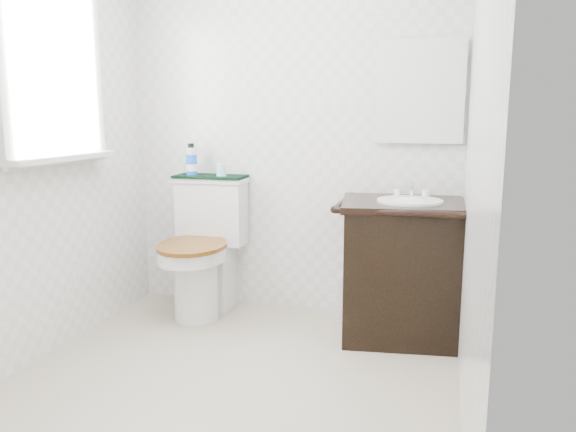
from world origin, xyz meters
The scene contains 14 objects.
floor centered at (0.00, 0.00, 0.00)m, with size 2.40×2.40×0.00m, color #BDB298.
wall_back centered at (0.00, 1.20, 1.20)m, with size 2.40×2.40×0.00m, color silver.
wall_front centered at (0.00, -1.20, 1.20)m, with size 2.40×2.40×0.00m, color silver.
wall_left centered at (-1.10, 0.00, 1.20)m, with size 2.40×2.40×0.00m, color silver.
wall_right centered at (1.10, 0.00, 1.20)m, with size 2.40×2.40×0.00m, color silver.
window centered at (-1.07, 0.25, 1.55)m, with size 0.02×0.70×0.90m, color white.
mirror centered at (0.82, 1.18, 1.45)m, with size 0.50×0.02×0.60m, color silver.
toilet centered at (-0.53, 0.96, 0.39)m, with size 0.50×0.68×0.89m.
vanity centered at (0.77, 0.90, 0.43)m, with size 0.79×0.70×0.92m.
trash_bin centered at (0.45, 1.10, 0.15)m, with size 0.20×0.17×0.29m.
towel centered at (-0.53, 1.09, 0.90)m, with size 0.48×0.22×0.02m, color black.
mouthwash_bottle centered at (-0.66, 1.06, 1.01)m, with size 0.07×0.07×0.21m.
cup centered at (-0.44, 1.06, 0.95)m, with size 0.07×0.07×0.08m, color #97D6F8.
soap_bar centered at (0.77, 1.00, 0.83)m, with size 0.07×0.05×0.02m, color #18746E.
Camera 1 is at (0.99, -2.37, 1.31)m, focal length 35.00 mm.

